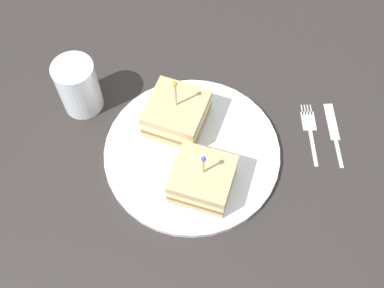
# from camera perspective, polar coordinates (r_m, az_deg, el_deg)

# --- Properties ---
(ground_plane) EXTENTS (0.95, 0.95, 0.02)m
(ground_plane) POSITION_cam_1_polar(r_m,az_deg,el_deg) (0.73, 0.00, -1.57)
(ground_plane) COLOR #2D2826
(plate) EXTENTS (0.27, 0.27, 0.01)m
(plate) POSITION_cam_1_polar(r_m,az_deg,el_deg) (0.71, 0.00, -1.00)
(plate) COLOR white
(plate) RESTS_ON ground_plane
(sandwich_half_front) EXTENTS (0.09, 0.09, 0.09)m
(sandwich_half_front) POSITION_cam_1_polar(r_m,az_deg,el_deg) (0.66, 1.33, -4.44)
(sandwich_half_front) COLOR tan
(sandwich_half_front) RESTS_ON plate
(sandwich_half_back) EXTENTS (0.10, 0.10, 0.11)m
(sandwich_half_back) POSITION_cam_1_polar(r_m,az_deg,el_deg) (0.71, -1.94, 3.77)
(sandwich_half_back) COLOR tan
(sandwich_half_back) RESTS_ON plate
(drink_glass) EXTENTS (0.07, 0.07, 0.09)m
(drink_glass) POSITION_cam_1_polar(r_m,az_deg,el_deg) (0.75, -13.96, 6.77)
(drink_glass) COLOR #B74C33
(drink_glass) RESTS_ON ground_plane
(fork) EXTENTS (0.03, 0.12, 0.00)m
(fork) POSITION_cam_1_polar(r_m,az_deg,el_deg) (0.76, 14.53, 2.03)
(fork) COLOR silver
(fork) RESTS_ON ground_plane
(knife) EXTENTS (0.04, 0.12, 0.00)m
(knife) POSITION_cam_1_polar(r_m,az_deg,el_deg) (0.77, 17.35, 1.59)
(knife) COLOR silver
(knife) RESTS_ON ground_plane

